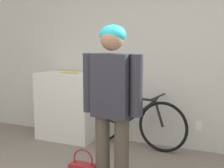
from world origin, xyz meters
The scene contains 5 objects.
wall_back centered at (0.00, 2.43, 1.30)m, with size 8.00×0.07×2.60m.
side_shelf centered at (-1.34, 2.13, 0.50)m, with size 0.87×0.50×1.00m.
person centered at (-0.01, 0.80, 0.97)m, with size 0.59×0.24×1.63m.
bicycle centered at (-0.35, 2.19, 0.37)m, with size 1.64×0.46×0.76m.
banana centered at (-1.28, 2.10, 1.02)m, with size 0.36×0.09×0.03m.
Camera 1 is at (1.16, -1.79, 1.51)m, focal length 50.00 mm.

